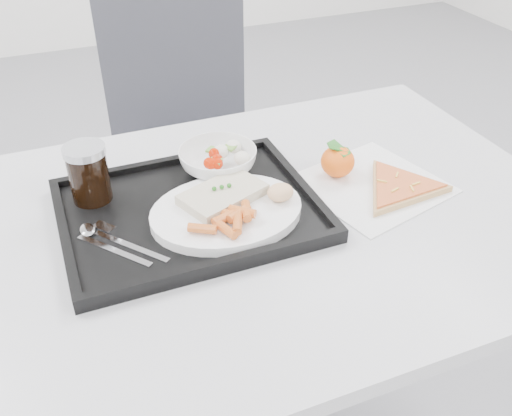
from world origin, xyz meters
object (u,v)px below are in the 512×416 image
at_px(tray, 190,212).
at_px(dinner_plate, 227,212).
at_px(pizza_slice, 400,187).
at_px(cola_glass, 88,172).
at_px(tangerine, 338,161).
at_px(chair, 188,137).
at_px(table, 247,245).
at_px(salad_bowl, 218,160).

xyz_separation_m(tray, dinner_plate, (0.05, -0.05, 0.02)).
bearing_deg(pizza_slice, cola_glass, 162.56).
height_order(tray, tangerine, tangerine).
bearing_deg(chair, tangerine, -78.98).
bearing_deg(cola_glass, tangerine, -9.83).
distance_m(table, cola_glass, 0.32).
distance_m(chair, pizza_slice, 0.81).
xyz_separation_m(dinner_plate, salad_bowl, (0.04, 0.15, 0.01)).
height_order(table, tangerine, tangerine).
distance_m(tray, cola_glass, 0.19).
bearing_deg(salad_bowl, dinner_plate, -103.39).
relative_size(table, tangerine, 17.01).
xyz_separation_m(tangerine, pizza_slice, (0.09, -0.09, -0.02)).
bearing_deg(cola_glass, tray, -32.40).
bearing_deg(cola_glass, chair, 59.91).
relative_size(chair, tangerine, 13.19).
height_order(dinner_plate, pizza_slice, dinner_plate).
bearing_deg(dinner_plate, chair, 80.11).
relative_size(dinner_plate, tangerine, 3.83).
height_order(table, cola_glass, cola_glass).
distance_m(chair, dinner_plate, 0.77).
bearing_deg(pizza_slice, chair, 105.97).
height_order(tray, pizza_slice, tray).
height_order(chair, pizza_slice, chair).
distance_m(salad_bowl, cola_glass, 0.25).
distance_m(table, chair, 0.74).
xyz_separation_m(chair, tangerine, (0.13, -0.66, 0.25)).
distance_m(table, salad_bowl, 0.18).
xyz_separation_m(table, salad_bowl, (-0.00, 0.15, 0.11)).
height_order(dinner_plate, tangerine, tangerine).
relative_size(table, pizza_slice, 3.93).
height_order(cola_glass, pizza_slice, cola_glass).
distance_m(table, tray, 0.13).
distance_m(chair, cola_glass, 0.72).
bearing_deg(chair, salad_bowl, -98.96).
relative_size(chair, cola_glass, 8.61).
height_order(table, tray, tray).
height_order(salad_bowl, pizza_slice, salad_bowl).
relative_size(salad_bowl, pizza_slice, 0.50).
bearing_deg(salad_bowl, chair, 81.04).
height_order(tray, salad_bowl, salad_bowl).
xyz_separation_m(chair, pizza_slice, (0.21, -0.75, 0.22)).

